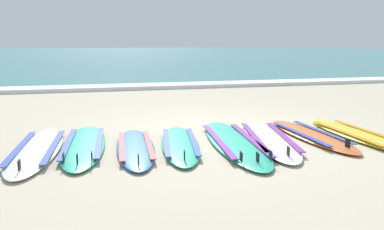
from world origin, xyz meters
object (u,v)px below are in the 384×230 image
at_px(surfboard_6, 310,135).
at_px(surfboard_7, 356,134).
at_px(surfboard_4, 234,142).
at_px(surfboard_0, 37,149).
at_px(surfboard_3, 180,144).
at_px(surfboard_5, 269,139).
at_px(surfboard_2, 135,147).
at_px(surfboard_1, 84,145).

xyz_separation_m(surfboard_6, surfboard_7, (0.70, -0.12, -0.00)).
distance_m(surfboard_4, surfboard_6, 1.26).
bearing_deg(surfboard_0, surfboard_4, -5.61).
height_order(surfboard_4, surfboard_6, same).
xyz_separation_m(surfboard_3, surfboard_5, (1.32, -0.02, -0.00)).
height_order(surfboard_5, surfboard_7, same).
xyz_separation_m(surfboard_0, surfboard_3, (1.88, -0.18, 0.00)).
distance_m(surfboard_5, surfboard_6, 0.71).
bearing_deg(surfboard_4, surfboard_2, 178.03).
relative_size(surfboard_6, surfboard_7, 0.96).
height_order(surfboard_2, surfboard_3, same).
height_order(surfboard_1, surfboard_5, same).
relative_size(surfboard_0, surfboard_7, 1.05).
height_order(surfboard_1, surfboard_4, same).
distance_m(surfboard_6, surfboard_7, 0.71).
distance_m(surfboard_0, surfboard_5, 3.21).
xyz_separation_m(surfboard_4, surfboard_7, (1.96, -0.02, -0.00)).
height_order(surfboard_0, surfboard_5, same).
bearing_deg(surfboard_7, surfboard_2, 178.90).
bearing_deg(surfboard_1, surfboard_3, -10.92).
xyz_separation_m(surfboard_0, surfboard_2, (1.27, -0.21, 0.00)).
bearing_deg(surfboard_5, surfboard_6, 4.28).
distance_m(surfboard_0, surfboard_2, 1.29).
xyz_separation_m(surfboard_0, surfboard_7, (4.61, -0.28, 0.00)).
xyz_separation_m(surfboard_4, surfboard_6, (1.26, 0.11, -0.00)).
distance_m(surfboard_1, surfboard_2, 0.73).
height_order(surfboard_3, surfboard_5, same).
relative_size(surfboard_1, surfboard_4, 0.88).
xyz_separation_m(surfboard_3, surfboard_4, (0.76, -0.07, 0.00)).
bearing_deg(surfboard_0, surfboard_5, -3.70).
bearing_deg(surfboard_3, surfboard_1, 169.08).
relative_size(surfboard_2, surfboard_7, 0.89).
bearing_deg(surfboard_3, surfboard_6, 0.88).
distance_m(surfboard_2, surfboard_7, 3.34).
distance_m(surfboard_0, surfboard_4, 2.66).
bearing_deg(surfboard_1, surfboard_5, -5.94).
xyz_separation_m(surfboard_0, surfboard_4, (2.65, -0.26, 0.00)).
bearing_deg(surfboard_6, surfboard_3, -179.12).
relative_size(surfboard_1, surfboard_7, 1.02).
xyz_separation_m(surfboard_0, surfboard_6, (3.90, -0.15, 0.00)).
distance_m(surfboard_0, surfboard_7, 4.62).
bearing_deg(surfboard_2, surfboard_4, -1.97).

